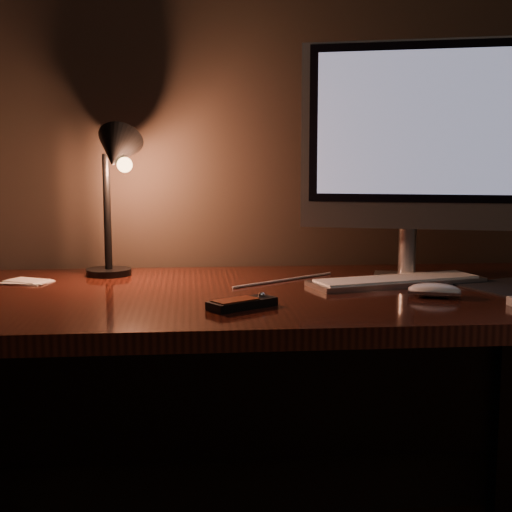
{
  "coord_description": "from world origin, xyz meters",
  "views": [
    {
      "loc": [
        -0.15,
        0.27,
        1.04
      ],
      "look_at": [
        -0.02,
        1.73,
        0.85
      ],
      "focal_mm": 50.0,
      "sensor_mm": 36.0,
      "label": 1
    }
  ],
  "objects": [
    {
      "name": "desk",
      "position": [
        0.0,
        1.93,
        0.62
      ],
      "size": [
        1.6,
        0.75,
        0.75
      ],
      "color": "#35120C",
      "rests_on": "ground"
    },
    {
      "name": "cable",
      "position": [
        0.24,
        1.98,
        0.75
      ],
      "size": [
        0.58,
        0.26,
        0.01
      ],
      "primitive_type": "cylinder",
      "rotation": [
        0.0,
        1.57,
        0.41
      ],
      "color": "white",
      "rests_on": "desk"
    },
    {
      "name": "desk_lamp",
      "position": [
        -0.34,
        2.08,
        1.01
      ],
      "size": [
        0.18,
        0.2,
        0.39
      ],
      "rotation": [
        0.0,
        0.0,
        0.27
      ],
      "color": "black",
      "rests_on": "desk"
    },
    {
      "name": "mouse",
      "position": [
        0.37,
        1.75,
        0.76
      ],
      "size": [
        0.12,
        0.09,
        0.02
      ],
      "primitive_type": "ellipsoid",
      "rotation": [
        0.0,
        0.0,
        -0.35
      ],
      "color": "white",
      "rests_on": "desk"
    },
    {
      "name": "papers",
      "position": [
        -0.55,
        2.02,
        0.75
      ],
      "size": [
        0.13,
        0.11,
        0.01
      ],
      "primitive_type": "cube",
      "rotation": [
        0.0,
        0.0,
        -0.4
      ],
      "color": "white",
      "rests_on": "desk"
    },
    {
      "name": "media_remote",
      "position": [
        -0.05,
        1.67,
        0.76
      ],
      "size": [
        0.15,
        0.12,
        0.03
      ],
      "rotation": [
        0.0,
        0.0,
        0.58
      ],
      "color": "black",
      "rests_on": "desk"
    },
    {
      "name": "monitor",
      "position": [
        0.39,
        1.97,
        1.09
      ],
      "size": [
        0.54,
        0.21,
        0.58
      ],
      "rotation": [
        0.0,
        0.0,
        -0.3
      ],
      "color": "silver",
      "rests_on": "desk"
    },
    {
      "name": "keyboard",
      "position": [
        0.34,
        1.91,
        0.76
      ],
      "size": [
        0.45,
        0.23,
        0.02
      ],
      "primitive_type": "cube",
      "rotation": [
        0.0,
        0.0,
        0.26
      ],
      "color": "silver",
      "rests_on": "desk"
    }
  ]
}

